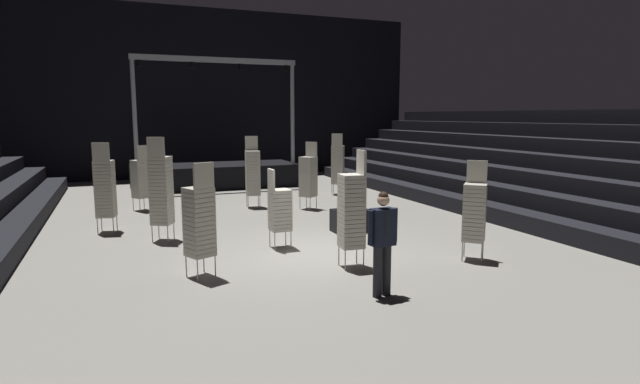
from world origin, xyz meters
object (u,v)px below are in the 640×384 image
object	(u,v)px
stage_riser	(215,173)
chair_stack_rear_left	(141,178)
chair_stack_mid_left	(308,176)
chair_stack_mid_right	(199,220)
chair_stack_aisle_left	(475,211)
chair_stack_rear_right	(161,189)
chair_stack_rear_centre	(280,209)
chair_stack_front_left	(338,164)
chair_stack_mid_centre	(105,188)
man_with_tie	(383,237)
chair_stack_front_right	(253,172)
chair_stack_aisle_right	(352,210)
equipment_road_case	(350,221)

from	to	relation	value
stage_riser	chair_stack_rear_left	size ratio (longest dim) A/B	3.26
chair_stack_mid_left	chair_stack_mid_right	bearing A→B (deg)	106.43
chair_stack_aisle_left	chair_stack_rear_right	bearing A→B (deg)	7.80
chair_stack_rear_centre	chair_stack_front_left	bearing A→B (deg)	146.33
stage_riser	chair_stack_mid_centre	xyz separation A→B (m)	(-4.11, -7.49, 0.58)
man_with_tie	chair_stack_mid_centre	world-z (taller)	chair_stack_mid_centre
chair_stack_mid_centre	chair_stack_rear_left	bearing A→B (deg)	84.43
chair_stack_rear_left	chair_stack_aisle_left	bearing A→B (deg)	-83.18
chair_stack_rear_left	chair_stack_rear_centre	bearing A→B (deg)	-95.15
man_with_tie	chair_stack_front_right	distance (m)	8.88
chair_stack_front_left	chair_stack_rear_right	size ratio (longest dim) A/B	0.93
chair_stack_mid_centre	chair_stack_aisle_left	bearing A→B (deg)	-24.93
chair_stack_rear_right	chair_stack_aisle_right	distance (m)	4.87
chair_stack_rear_right	chair_stack_front_left	bearing A→B (deg)	64.29
equipment_road_case	chair_stack_aisle_right	bearing A→B (deg)	-114.61
chair_stack_mid_right	chair_stack_aisle_right	bearing A→B (deg)	-33.53
chair_stack_front_right	chair_stack_mid_left	world-z (taller)	chair_stack_front_right
chair_stack_front_right	equipment_road_case	distance (m)	4.68
chair_stack_rear_centre	equipment_road_case	world-z (taller)	chair_stack_rear_centre
chair_stack_mid_right	chair_stack_rear_left	world-z (taller)	chair_stack_mid_right
chair_stack_mid_centre	chair_stack_rear_centre	bearing A→B (deg)	-27.50
chair_stack_rear_right	chair_stack_front_right	bearing A→B (deg)	76.36
man_with_tie	chair_stack_rear_left	size ratio (longest dim) A/B	0.85
chair_stack_front_right	chair_stack_rear_left	bearing A→B (deg)	-5.48
man_with_tie	chair_stack_rear_right	size ratio (longest dim) A/B	0.71
chair_stack_front_left	chair_stack_rear_left	bearing A→B (deg)	-141.21
chair_stack_front_right	chair_stack_mid_left	distance (m)	1.82
stage_riser	equipment_road_case	xyz separation A→B (m)	(1.70, -9.73, -0.29)
man_with_tie	chair_stack_rear_centre	size ratio (longest dim) A/B	0.98
chair_stack_rear_left	chair_stack_aisle_left	distance (m)	10.39
chair_stack_rear_left	chair_stack_mid_centre	bearing A→B (deg)	-137.72
chair_stack_mid_right	chair_stack_rear_centre	world-z (taller)	chair_stack_mid_right
chair_stack_mid_left	chair_stack_mid_centre	size ratio (longest dim) A/B	0.93
man_with_tie	chair_stack_aisle_left	xyz separation A→B (m)	(2.78, 1.21, 0.03)
chair_stack_mid_centre	chair_stack_rear_left	xyz separation A→B (m)	(0.98, 2.89, -0.13)
chair_stack_front_left	chair_stack_rear_centre	bearing A→B (deg)	-90.20
chair_stack_mid_centre	chair_stack_aisle_right	xyz separation A→B (m)	(4.51, -5.07, 0.00)
chair_stack_mid_right	chair_stack_front_left	bearing A→B (deg)	28.08
chair_stack_mid_right	chair_stack_rear_left	xyz separation A→B (m)	(-0.68, 7.50, -0.04)
stage_riser	chair_stack_aisle_right	distance (m)	12.58
chair_stack_mid_right	chair_stack_mid_centre	bearing A→B (deg)	85.59
equipment_road_case	chair_stack_mid_centre	bearing A→B (deg)	158.93
chair_stack_rear_right	chair_stack_aisle_left	world-z (taller)	chair_stack_rear_right
stage_riser	chair_stack_rear_centre	size ratio (longest dim) A/B	3.72
chair_stack_mid_centre	chair_stack_aisle_right	bearing A→B (deg)	-35.24
stage_riser	chair_stack_front_right	bearing A→B (deg)	-87.16
man_with_tie	chair_stack_rear_right	distance (m)	6.10
chair_stack_front_left	chair_stack_aisle_left	distance (m)	9.22
chair_stack_mid_right	chair_stack_mid_centre	distance (m)	4.90
chair_stack_aisle_right	chair_stack_front_right	bearing A→B (deg)	5.83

